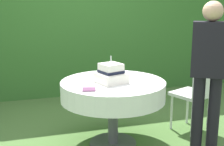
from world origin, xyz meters
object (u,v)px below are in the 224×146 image
at_px(serving_plate_far, 131,73).
at_px(napkin_stack, 89,89).
at_px(standing_person, 209,69).
at_px(cake_table, 113,91).
at_px(wedding_cake, 111,74).
at_px(serving_plate_near, 120,92).
at_px(garden_chair, 197,90).

height_order(serving_plate_far, napkin_stack, same).
bearing_deg(standing_person, cake_table, 149.96).
xyz_separation_m(wedding_cake, serving_plate_far, (0.37, 0.37, -0.09)).
distance_m(serving_plate_near, napkin_stack, 0.32).
xyz_separation_m(wedding_cake, serving_plate_near, (-0.02, -0.38, -0.09)).
bearing_deg(garden_chair, serving_plate_near, -158.20).
height_order(wedding_cake, serving_plate_far, wedding_cake).
bearing_deg(standing_person, garden_chair, 68.42).
bearing_deg(garden_chair, napkin_stack, -168.46).
relative_size(cake_table, serving_plate_far, 8.82).
xyz_separation_m(serving_plate_far, napkin_stack, (-0.66, -0.58, -0.00)).
xyz_separation_m(garden_chair, standing_person, (-0.21, -0.53, 0.39)).
xyz_separation_m(serving_plate_far, standing_person, (0.53, -0.82, 0.19)).
bearing_deg(napkin_stack, garden_chair, 11.54).
bearing_deg(wedding_cake, serving_plate_far, 44.71).
distance_m(cake_table, garden_chair, 1.07).
xyz_separation_m(serving_plate_near, garden_chair, (1.12, 0.45, -0.20)).
relative_size(serving_plate_near, standing_person, 0.08).
xyz_separation_m(wedding_cake, garden_chair, (1.11, 0.07, -0.29)).
distance_m(serving_plate_far, garden_chair, 0.82).
bearing_deg(cake_table, serving_plate_far, 43.89).
height_order(garden_chair, standing_person, standing_person).
bearing_deg(wedding_cake, cake_table, 51.24).
height_order(wedding_cake, serving_plate_near, wedding_cake).
bearing_deg(garden_chair, serving_plate_far, 158.37).
bearing_deg(cake_table, standing_person, -30.04).
height_order(cake_table, wedding_cake, wedding_cake).
height_order(napkin_stack, garden_chair, garden_chair).
relative_size(cake_table, wedding_cake, 3.21).
distance_m(cake_table, wedding_cake, 0.21).
xyz_separation_m(serving_plate_far, garden_chair, (0.74, -0.29, -0.20)).
bearing_deg(standing_person, serving_plate_near, 175.21).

